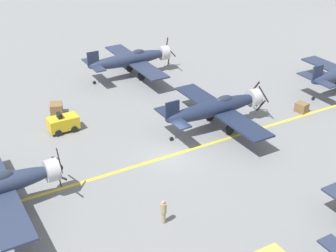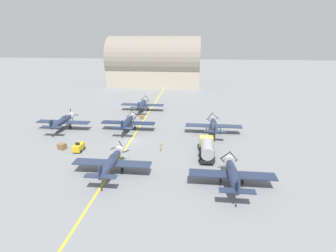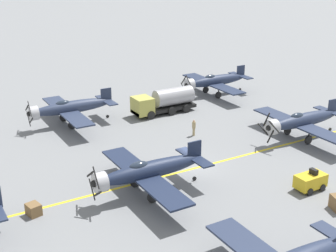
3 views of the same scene
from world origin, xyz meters
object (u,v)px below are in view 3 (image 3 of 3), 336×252
at_px(airplane_near_center, 302,121).
at_px(supply_crate_mid_lane, 34,210).
at_px(tow_tractor, 310,181).
at_px(airplane_mid_center, 147,171).
at_px(airplane_near_right, 214,81).
at_px(fuel_tanker, 164,101).
at_px(ground_crew_walking, 194,127).
at_px(airplane_mid_right, 70,108).

height_order(airplane_near_center, supply_crate_mid_lane, airplane_near_center).
bearing_deg(tow_tractor, airplane_mid_center, 62.47).
xyz_separation_m(airplane_near_center, supply_crate_mid_lane, (-1.14, 28.40, -1.56)).
relative_size(airplane_near_center, tow_tractor, 4.62).
relative_size(airplane_near_center, airplane_near_right, 1.00).
relative_size(airplane_mid_center, fuel_tanker, 1.50).
distance_m(airplane_near_center, airplane_mid_center, 19.66).
xyz_separation_m(airplane_near_center, ground_crew_walking, (6.43, 9.16, -1.05)).
distance_m(airplane_near_right, tow_tractor, 28.07).
relative_size(fuel_tanker, ground_crew_walking, 4.52).
height_order(airplane_near_center, airplane_mid_center, airplane_near_center).
bearing_deg(tow_tractor, supply_crate_mid_lane, 70.07).
distance_m(fuel_tanker, tow_tractor, 23.29).
bearing_deg(airplane_mid_center, fuel_tanker, -43.48).
xyz_separation_m(fuel_tanker, supply_crate_mid_lane, (-15.74, 20.23, -1.06)).
bearing_deg(airplane_mid_right, airplane_near_right, -84.95).
bearing_deg(airplane_mid_center, tow_tractor, -127.43).
distance_m(airplane_near_center, airplane_near_right, 17.87).
bearing_deg(airplane_mid_right, supply_crate_mid_lane, 154.18).
bearing_deg(tow_tractor, airplane_near_right, -19.28).
bearing_deg(fuel_tanker, airplane_near_center, -150.76).
xyz_separation_m(airplane_near_center, airplane_near_right, (17.79, -1.64, -0.00)).
bearing_deg(airplane_near_right, airplane_near_center, 177.14).
distance_m(fuel_tanker, ground_crew_walking, 8.23).
relative_size(airplane_near_center, fuel_tanker, 1.50).
bearing_deg(airplane_near_right, tow_tractor, 163.13).
relative_size(airplane_near_right, supply_crate_mid_lane, 11.15).
distance_m(fuel_tanker, supply_crate_mid_lane, 25.65).
distance_m(airplane_near_right, ground_crew_walking, 15.71).
distance_m(airplane_near_center, airplane_mid_right, 25.42).
height_order(airplane_near_right, fuel_tanker, airplane_near_right).
bearing_deg(fuel_tanker, airplane_mid_center, 146.42).
height_order(airplane_mid_center, fuel_tanker, airplane_mid_center).
bearing_deg(ground_crew_walking, airplane_near_center, -125.09).
xyz_separation_m(airplane_mid_center, tow_tractor, (-6.19, -11.89, -1.22)).
bearing_deg(airplane_near_center, ground_crew_walking, 59.05).
height_order(airplane_mid_right, fuel_tanker, airplane_mid_right).
bearing_deg(airplane_mid_center, airplane_mid_right, -10.21).
distance_m(airplane_near_right, airplane_mid_center, 29.30).
bearing_deg(airplane_near_right, fuel_tanker, 110.47).
height_order(airplane_near_right, tow_tractor, airplane_near_right).
xyz_separation_m(airplane_mid_center, fuel_tanker, (17.07, -11.34, -0.50)).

